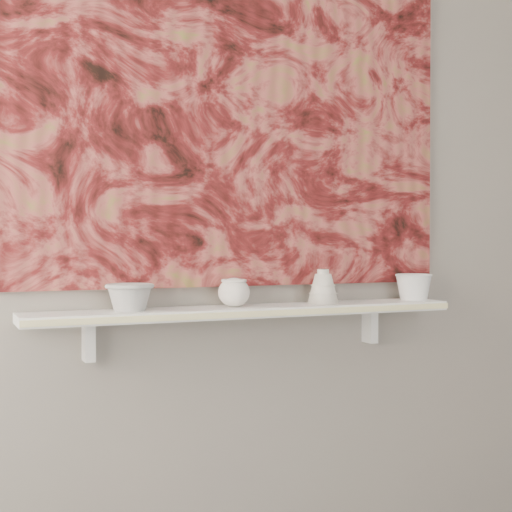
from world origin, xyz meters
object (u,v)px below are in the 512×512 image
shelf (249,311)px  cup_cream (234,292)px  painting (240,116)px  bowl_grey (130,297)px  bell_vessel (323,286)px  bowl_white (414,287)px

shelf → cup_cream: cup_cream is taller
painting → bowl_grey: size_ratio=10.44×
cup_cream → bell_vessel: bearing=0.0°
bowl_grey → bowl_white: size_ratio=1.12×
bell_vessel → bowl_grey: bearing=180.0°
painting → bell_vessel: bearing=-16.9°
shelf → painting: size_ratio=0.93×
painting → cup_cream: 0.57m
cup_cream → bowl_white: size_ratio=0.77×
shelf → bowl_grey: bearing=180.0°
shelf → painting: bearing=90.0°
bowl_grey → cup_cream: size_ratio=1.45×
cup_cream → bell_vessel: (0.32, 0.00, 0.01)m
shelf → bell_vessel: (0.26, 0.00, 0.07)m
cup_cream → bowl_white: (0.68, 0.00, 0.00)m
bowl_grey → bowl_white: bearing=0.0°
bowl_grey → bell_vessel: 0.65m
cup_cream → shelf: bearing=0.0°
cup_cream → bowl_white: 0.68m
shelf → bell_vessel: bell_vessel is taller
bowl_grey → bell_vessel: bearing=0.0°
painting → shelf: bearing=-90.0°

